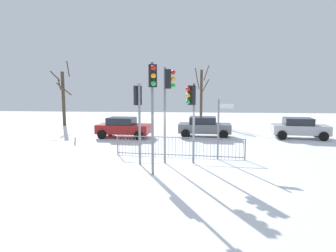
{
  "coord_description": "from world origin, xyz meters",
  "views": [
    {
      "loc": [
        0.53,
        -13.19,
        3.64
      ],
      "look_at": [
        -0.66,
        2.9,
        1.53
      ],
      "focal_mm": 31.75,
      "sensor_mm": 36.0,
      "label": 1
    }
  ],
  "objects": [
    {
      "name": "car_grey_far",
      "position": [
        1.59,
        8.72,
        0.77
      ],
      "size": [
        3.89,
        2.11,
        1.47
      ],
      "rotation": [
        0.0,
        0.0,
        -0.06
      ],
      "color": "slate",
      "rests_on": "ground"
    },
    {
      "name": "car_red_near",
      "position": [
        -4.31,
        7.92,
        0.77
      ],
      "size": [
        3.94,
        2.22,
        1.47
      ],
      "rotation": [
        0.0,
        0.0,
        -0.09
      ],
      "color": "maroon",
      "rests_on": "ground"
    },
    {
      "name": "pedestrian_guard_railing",
      "position": [
        -0.02,
        2.02,
        0.55
      ],
      "size": [
        6.75,
        0.74,
        1.07
      ],
      "rotation": [
        0.0,
        0.0,
        -0.1
      ],
      "color": "slate",
      "rests_on": "ground"
    },
    {
      "name": "bare_tree_centre",
      "position": [
        -11.42,
        14.13,
        2.8
      ],
      "size": [
        2.03,
        1.81,
        6.05
      ],
      "color": "#473828",
      "rests_on": "ground"
    },
    {
      "name": "ground_plane",
      "position": [
        0.0,
        0.0,
        0.0
      ],
      "size": [
        60.0,
        60.0,
        0.0
      ],
      "primitive_type": "plane",
      "color": "white"
    },
    {
      "name": "bare_tree_left",
      "position": [
        1.68,
        17.27,
        2.91
      ],
      "size": [
        1.46,
        1.45,
        5.81
      ],
      "color": "#473828",
      "rests_on": "ground"
    },
    {
      "name": "traffic_light_rear_right",
      "position": [
        -1.89,
        0.52,
        2.8
      ],
      "size": [
        0.44,
        0.49,
        3.82
      ],
      "rotation": [
        0.0,
        0.0,
        0.62
      ],
      "color": "slate",
      "rests_on": "ground"
    },
    {
      "name": "traffic_light_foreground_left",
      "position": [
        0.61,
        0.76,
        2.8
      ],
      "size": [
        0.46,
        0.47,
        3.82
      ],
      "rotation": [
        0.0,
        0.0,
        2.39
      ],
      "color": "slate",
      "rests_on": "ground"
    },
    {
      "name": "car_silver_trailing",
      "position": [
        8.37,
        8.49,
        0.77
      ],
      "size": [
        3.97,
        2.28,
        1.47
      ],
      "rotation": [
        0.0,
        0.0,
        -0.11
      ],
      "color": "#B2B5BA",
      "rests_on": "ground"
    },
    {
      "name": "direction_sign_post",
      "position": [
        2.03,
        1.73,
        1.72
      ],
      "size": [
        0.77,
        0.26,
        3.06
      ],
      "rotation": [
        0.0,
        0.0,
        -0.27
      ],
      "color": "slate",
      "rests_on": "ground"
    },
    {
      "name": "traffic_light_rear_left",
      "position": [
        -0.96,
        -1.3,
        3.4
      ],
      "size": [
        0.36,
        0.56,
        4.64
      ],
      "rotation": [
        0.0,
        0.0,
        3.39
      ],
      "color": "slate",
      "rests_on": "ground"
    },
    {
      "name": "traffic_light_mid_left",
      "position": [
        -0.52,
        0.77,
        3.35
      ],
      "size": [
        0.56,
        0.36,
        4.57
      ],
      "rotation": [
        0.0,
        0.0,
        4.53
      ],
      "color": "slate",
      "rests_on": "ground"
    }
  ]
}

